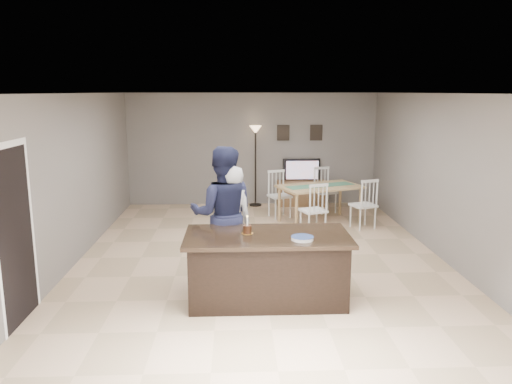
{
  "coord_description": "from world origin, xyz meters",
  "views": [
    {
      "loc": [
        -0.41,
        -8.04,
        2.73
      ],
      "look_at": [
        -0.09,
        -0.3,
        1.16
      ],
      "focal_mm": 35.0,
      "sensor_mm": 36.0,
      "label": 1
    }
  ],
  "objects_px": {
    "plate_stack": "(302,238)",
    "television": "(302,170)",
    "birthday_cake": "(247,229)",
    "dining_table": "(320,192)",
    "kitchen_island": "(267,267)",
    "woman": "(231,224)",
    "man": "(223,214)",
    "floor_lamp": "(256,144)",
    "tv_console": "(302,193)"
  },
  "relations": [
    {
      "from": "dining_table",
      "to": "floor_lamp",
      "type": "distance_m",
      "value": 2.25
    },
    {
      "from": "dining_table",
      "to": "television",
      "type": "bearing_deg",
      "value": 74.55
    },
    {
      "from": "plate_stack",
      "to": "dining_table",
      "type": "bearing_deg",
      "value": 77.44
    },
    {
      "from": "woman",
      "to": "floor_lamp",
      "type": "height_order",
      "value": "floor_lamp"
    },
    {
      "from": "birthday_cake",
      "to": "dining_table",
      "type": "relative_size",
      "value": 0.1
    },
    {
      "from": "tv_console",
      "to": "floor_lamp",
      "type": "relative_size",
      "value": 0.62
    },
    {
      "from": "dining_table",
      "to": "kitchen_island",
      "type": "bearing_deg",
      "value": -129.91
    },
    {
      "from": "man",
      "to": "kitchen_island",
      "type": "bearing_deg",
      "value": 128.04
    },
    {
      "from": "birthday_cake",
      "to": "kitchen_island",
      "type": "bearing_deg",
      "value": -14.47
    },
    {
      "from": "kitchen_island",
      "to": "birthday_cake",
      "type": "distance_m",
      "value": 0.57
    },
    {
      "from": "woman",
      "to": "man",
      "type": "distance_m",
      "value": 0.19
    },
    {
      "from": "television",
      "to": "man",
      "type": "xyz_separation_m",
      "value": [
        -1.8,
        -4.84,
        0.12
      ]
    },
    {
      "from": "television",
      "to": "plate_stack",
      "type": "xyz_separation_m",
      "value": [
        -0.78,
        -5.9,
        0.06
      ]
    },
    {
      "from": "television",
      "to": "plate_stack",
      "type": "relative_size",
      "value": 3.21
    },
    {
      "from": "kitchen_island",
      "to": "tv_console",
      "type": "xyz_separation_m",
      "value": [
        1.2,
        5.57,
        -0.15
      ]
    },
    {
      "from": "woman",
      "to": "tv_console",
      "type": "bearing_deg",
      "value": -129.24
    },
    {
      "from": "kitchen_island",
      "to": "floor_lamp",
      "type": "relative_size",
      "value": 1.11
    },
    {
      "from": "tv_console",
      "to": "plate_stack",
      "type": "distance_m",
      "value": 5.91
    },
    {
      "from": "dining_table",
      "to": "plate_stack",
      "type": "bearing_deg",
      "value": -123.45
    },
    {
      "from": "kitchen_island",
      "to": "birthday_cake",
      "type": "height_order",
      "value": "birthday_cake"
    },
    {
      "from": "man",
      "to": "plate_stack",
      "type": "height_order",
      "value": "man"
    },
    {
      "from": "tv_console",
      "to": "plate_stack",
      "type": "bearing_deg",
      "value": -97.58
    },
    {
      "from": "man",
      "to": "floor_lamp",
      "type": "relative_size",
      "value": 1.02
    },
    {
      "from": "man",
      "to": "plate_stack",
      "type": "relative_size",
      "value": 6.92
    },
    {
      "from": "woman",
      "to": "birthday_cake",
      "type": "bearing_deg",
      "value": 87.35
    },
    {
      "from": "floor_lamp",
      "to": "birthday_cake",
      "type": "bearing_deg",
      "value": -93.44
    },
    {
      "from": "floor_lamp",
      "to": "dining_table",
      "type": "bearing_deg",
      "value": -51.9
    },
    {
      "from": "woman",
      "to": "plate_stack",
      "type": "xyz_separation_m",
      "value": [
        0.9,
        -1.0,
        0.07
      ]
    },
    {
      "from": "television",
      "to": "floor_lamp",
      "type": "distance_m",
      "value": 1.3
    },
    {
      "from": "man",
      "to": "plate_stack",
      "type": "distance_m",
      "value": 1.47
    },
    {
      "from": "kitchen_island",
      "to": "man",
      "type": "distance_m",
      "value": 1.13
    },
    {
      "from": "television",
      "to": "birthday_cake",
      "type": "xyz_separation_m",
      "value": [
        -1.46,
        -5.57,
        0.09
      ]
    },
    {
      "from": "plate_stack",
      "to": "floor_lamp",
      "type": "relative_size",
      "value": 0.15
    },
    {
      "from": "birthday_cake",
      "to": "dining_table",
      "type": "xyz_separation_m",
      "value": [
        1.62,
        3.88,
        -0.3
      ]
    },
    {
      "from": "tv_console",
      "to": "floor_lamp",
      "type": "height_order",
      "value": "floor_lamp"
    },
    {
      "from": "tv_console",
      "to": "woman",
      "type": "bearing_deg",
      "value": -109.14
    },
    {
      "from": "woman",
      "to": "dining_table",
      "type": "relative_size",
      "value": 0.73
    },
    {
      "from": "television",
      "to": "kitchen_island",
      "type": "bearing_deg",
      "value": 77.99
    },
    {
      "from": "tv_console",
      "to": "plate_stack",
      "type": "height_order",
      "value": "plate_stack"
    },
    {
      "from": "floor_lamp",
      "to": "tv_console",
      "type": "bearing_deg",
      "value": -1.02
    },
    {
      "from": "birthday_cake",
      "to": "dining_table",
      "type": "bearing_deg",
      "value": 67.34
    },
    {
      "from": "tv_console",
      "to": "woman",
      "type": "height_order",
      "value": "woman"
    },
    {
      "from": "kitchen_island",
      "to": "woman",
      "type": "bearing_deg",
      "value": 122.32
    },
    {
      "from": "woman",
      "to": "birthday_cake",
      "type": "xyz_separation_m",
      "value": [
        0.21,
        -0.68,
        0.1
      ]
    },
    {
      "from": "kitchen_island",
      "to": "plate_stack",
      "type": "height_order",
      "value": "plate_stack"
    },
    {
      "from": "tv_console",
      "to": "birthday_cake",
      "type": "height_order",
      "value": "birthday_cake"
    },
    {
      "from": "tv_console",
      "to": "dining_table",
      "type": "xyz_separation_m",
      "value": [
        0.16,
        -1.62,
        0.35
      ]
    },
    {
      "from": "plate_stack",
      "to": "television",
      "type": "bearing_deg",
      "value": 82.51
    },
    {
      "from": "birthday_cake",
      "to": "floor_lamp",
      "type": "height_order",
      "value": "floor_lamp"
    },
    {
      "from": "man",
      "to": "floor_lamp",
      "type": "xyz_separation_m",
      "value": [
        0.67,
        4.79,
        0.52
      ]
    }
  ]
}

